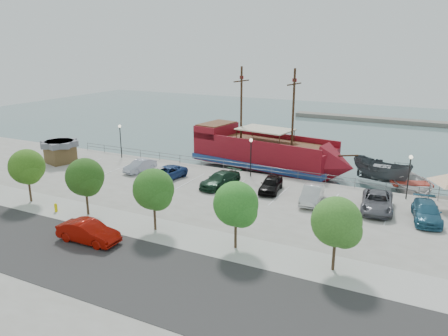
% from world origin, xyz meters
% --- Properties ---
extents(ground, '(160.00, 160.00, 0.00)m').
position_xyz_m(ground, '(0.00, 0.00, -1.00)').
color(ground, slate).
extents(land_slab, '(100.00, 58.00, 1.20)m').
position_xyz_m(land_slab, '(0.00, -21.00, -0.60)').
color(land_slab, gray).
rests_on(land_slab, ground).
extents(street, '(100.00, 8.00, 0.04)m').
position_xyz_m(street, '(0.00, -16.00, 0.01)').
color(street, '#312F2F').
rests_on(street, land_slab).
extents(sidewalk, '(100.00, 4.00, 0.05)m').
position_xyz_m(sidewalk, '(0.00, -10.00, 0.01)').
color(sidewalk, '#B9B9B4').
rests_on(sidewalk, land_slab).
extents(seawall_railing, '(50.00, 0.06, 1.00)m').
position_xyz_m(seawall_railing, '(0.00, 7.80, 0.53)').
color(seawall_railing, slate).
rests_on(seawall_railing, land_slab).
extents(far_shore, '(40.00, 3.00, 0.80)m').
position_xyz_m(far_shore, '(10.00, 55.00, -0.60)').
color(far_shore, gray).
rests_on(far_shore, ground).
extents(pirate_ship, '(20.91, 8.54, 13.02)m').
position_xyz_m(pirate_ship, '(0.46, 12.45, 1.18)').
color(pirate_ship, maroon).
rests_on(pirate_ship, ground).
extents(patrol_boat, '(7.65, 5.65, 2.78)m').
position_xyz_m(patrol_boat, '(12.89, 12.81, 0.39)').
color(patrol_boat, '#41464A').
rests_on(patrol_boat, ground).
extents(speedboat, '(8.09, 9.36, 1.63)m').
position_xyz_m(speedboat, '(16.12, 11.43, -0.19)').
color(speedboat, silver).
rests_on(speedboat, ground).
extents(dock_west, '(6.72, 2.33, 0.38)m').
position_xyz_m(dock_west, '(-14.90, 9.20, -0.81)').
color(dock_west, gray).
rests_on(dock_west, ground).
extents(dock_mid, '(6.56, 2.89, 0.36)m').
position_xyz_m(dock_mid, '(7.95, 9.20, -0.82)').
color(dock_mid, gray).
rests_on(dock_mid, ground).
extents(dock_east, '(7.60, 4.41, 0.42)m').
position_xyz_m(dock_east, '(17.38, 9.20, -0.79)').
color(dock_east, '#6B655B').
rests_on(dock_east, ground).
extents(shed, '(4.14, 4.14, 2.73)m').
position_xyz_m(shed, '(-23.13, 1.30, 1.45)').
color(shed, brown).
rests_on(shed, land_slab).
extents(street_sedan, '(4.93, 1.82, 1.61)m').
position_xyz_m(street_sedan, '(-4.11, -14.00, 0.81)').
color(street_sedan, '#8C0C03').
rests_on(street_sedan, street).
extents(fire_hydrant, '(0.28, 0.28, 0.80)m').
position_xyz_m(fire_hydrant, '(-10.94, -10.80, 0.44)').
color(fire_hydrant, yellow).
rests_on(fire_hydrant, sidewalk).
extents(lamp_post_left, '(0.36, 0.36, 4.28)m').
position_xyz_m(lamp_post_left, '(-18.00, 6.50, 2.94)').
color(lamp_post_left, black).
rests_on(lamp_post_left, land_slab).
extents(lamp_post_mid, '(0.36, 0.36, 4.28)m').
position_xyz_m(lamp_post_mid, '(0.00, 6.50, 2.94)').
color(lamp_post_mid, black).
rests_on(lamp_post_mid, land_slab).
extents(lamp_post_right, '(0.36, 0.36, 4.28)m').
position_xyz_m(lamp_post_right, '(16.00, 6.50, 2.94)').
color(lamp_post_right, black).
rests_on(lamp_post_right, land_slab).
extents(tree_b, '(3.30, 3.20, 5.00)m').
position_xyz_m(tree_b, '(-14.85, -10.07, 3.30)').
color(tree_b, '#473321').
rests_on(tree_b, sidewalk).
extents(tree_c, '(3.30, 3.20, 5.00)m').
position_xyz_m(tree_c, '(-7.85, -10.07, 3.30)').
color(tree_c, '#473321').
rests_on(tree_c, sidewalk).
extents(tree_d, '(3.30, 3.20, 5.00)m').
position_xyz_m(tree_d, '(-0.85, -10.07, 3.30)').
color(tree_d, '#473321').
rests_on(tree_d, sidewalk).
extents(tree_e, '(3.30, 3.20, 5.00)m').
position_xyz_m(tree_e, '(6.15, -10.07, 3.30)').
color(tree_e, '#473321').
rests_on(tree_e, sidewalk).
extents(tree_f, '(3.30, 3.20, 5.00)m').
position_xyz_m(tree_f, '(13.15, -10.07, 3.30)').
color(tree_f, '#473321').
rests_on(tree_f, sidewalk).
extents(parked_car_b, '(2.03, 4.29, 1.36)m').
position_xyz_m(parked_car_b, '(-12.03, 2.54, 0.68)').
color(parked_car_b, '#A6AABD').
rests_on(parked_car_b, land_slab).
extents(parked_car_c, '(3.04, 5.28, 1.39)m').
position_xyz_m(parked_car_c, '(-7.70, 1.47, 0.69)').
color(parked_car_c, navy).
rests_on(parked_car_c, land_slab).
extents(parked_car_d, '(3.10, 5.47, 1.50)m').
position_xyz_m(parked_car_d, '(-1.36, 1.85, 0.75)').
color(parked_car_d, black).
rests_on(parked_car_d, land_slab).
extents(parked_car_e, '(2.35, 4.63, 1.51)m').
position_xyz_m(parked_car_e, '(3.80, 2.78, 0.76)').
color(parked_car_e, black).
rests_on(parked_car_e, land_slab).
extents(parked_car_f, '(2.15, 4.87, 1.55)m').
position_xyz_m(parked_car_f, '(8.28, 1.60, 0.78)').
color(parked_car_f, silver).
rests_on(parked_car_f, land_slab).
extents(parked_car_g, '(3.29, 5.95, 1.58)m').
position_xyz_m(parked_car_g, '(13.93, 2.25, 0.79)').
color(parked_car_g, '#5B5A62').
rests_on(parked_car_g, land_slab).
extents(parked_car_h, '(2.89, 5.45, 1.50)m').
position_xyz_m(parked_car_h, '(17.94, 1.73, 0.75)').
color(parked_car_h, '#285E7A').
rests_on(parked_car_h, land_slab).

